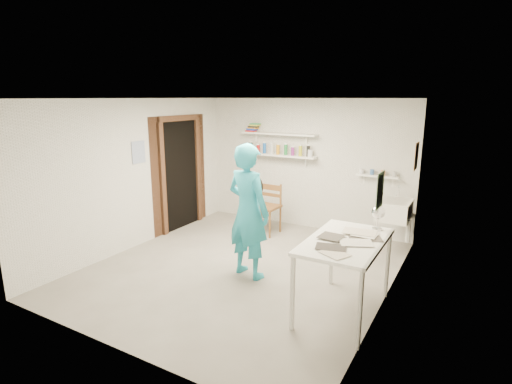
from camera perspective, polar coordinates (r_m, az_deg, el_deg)
The scene contains 27 objects.
floor at distance 5.91m, azimuth -1.95°, elevation -10.83°, with size 4.00×4.50×0.02m, color slate.
ceiling at distance 5.39m, azimuth -2.16°, elevation 13.32°, with size 4.00×4.50×0.02m, color silver.
wall_back at distance 7.51m, azimuth 7.06°, elevation 3.98°, with size 4.00×0.02×2.40m, color silver.
wall_front at distance 3.87m, azimuth -20.02°, elevation -5.79°, with size 4.00×0.02×2.40m, color silver.
wall_left at distance 6.78m, azimuth -16.67°, elevation 2.50°, with size 0.02×4.50×2.40m, color silver.
wall_right at distance 4.82m, azimuth 18.76°, elevation -1.97°, with size 0.02×4.50×2.40m, color silver.
doorway_recess at distance 7.56m, azimuth -10.74°, elevation 2.36°, with size 0.02×0.90×2.00m, color black.
corridor_box at distance 8.02m, azimuth -14.64°, elevation 3.15°, with size 1.40×1.50×2.10m, color brown.
door_lintel at distance 7.42m, azimuth -10.98°, elevation 10.33°, with size 0.06×1.05×0.10m, color brown.
door_jamb_near at distance 7.18m, azimuth -13.19°, elevation 1.66°, with size 0.06×0.10×2.00m, color brown.
door_jamb_far at distance 7.92m, azimuth -8.30°, elevation 2.96°, with size 0.06×0.10×2.00m, color brown.
shelf_lower at distance 7.58m, azimuth 3.21°, elevation 5.29°, with size 1.50×0.22×0.03m, color white.
shelf_upper at distance 7.53m, azimuth 3.25°, elevation 8.30°, with size 1.50×0.22×0.03m, color white.
ledge_shelf at distance 7.04m, azimuth 16.94°, elevation 2.20°, with size 0.70×0.14×0.03m, color white.
poster_left at distance 6.75m, azimuth -16.43°, elevation 5.48°, with size 0.01×0.28×0.36m, color #334C7F.
poster_right_a at distance 6.50m, azimuth 21.95°, elevation 4.77°, with size 0.01×0.34×0.42m, color #995933.
poster_right_b at distance 4.22m, azimuth 17.31°, elevation 0.24°, with size 0.01×0.30×0.38m, color #3F724C.
belfast_sink at distance 6.61m, azimuth 19.14°, elevation -2.43°, with size 0.48×0.60×0.30m, color white.
man at distance 5.37m, azimuth -1.12°, elevation -2.78°, with size 0.67×0.44×1.84m, color #25A0B9.
wall_clock at distance 5.50m, azimuth -0.40°, elevation 0.90°, with size 0.33×0.33×0.04m, color beige.
wooden_chair at distance 7.18m, azimuth 1.37°, elevation -2.11°, with size 0.47×0.44×1.00m, color brown.
work_table at distance 4.72m, azimuth 12.43°, elevation -11.70°, with size 0.79×1.32×0.88m, color white.
desk_lamp at distance 4.93m, azimuth 17.07°, elevation -2.74°, with size 0.16×0.16×0.16m, color silver.
spray_cans at distance 7.56m, azimuth 3.22°, elevation 6.04°, with size 1.31×0.06×0.17m.
book_stack at distance 7.78m, azimuth -0.41°, elevation 9.22°, with size 0.28×0.14×0.17m.
ledge_pots at distance 7.03m, azimuth 16.98°, elevation 2.68°, with size 0.48×0.07×0.09m.
papers at distance 4.55m, azimuth 12.72°, elevation -6.50°, with size 0.30×0.22×0.03m.
Camera 1 is at (2.84, -4.58, 2.42)m, focal length 28.00 mm.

